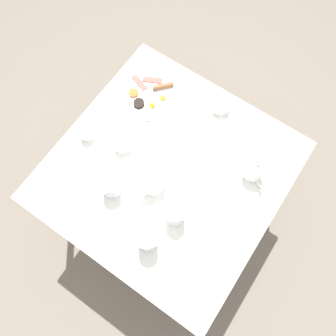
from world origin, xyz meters
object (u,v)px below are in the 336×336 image
water_glass_short (111,186)px  knife_by_plate (74,202)px  creamer_jug (87,133)px  teapot_near (153,183)px  teapot_far (255,169)px  teacup_with_saucer_right (123,144)px  breakfast_plate (150,94)px  water_glass_tall (175,215)px  fork_by_plate (198,266)px  wine_glass_spare (147,240)px  teacup_with_saucer_left (221,106)px

water_glass_short → knife_by_plate: (-0.14, 0.11, -0.05)m
knife_by_plate → creamer_jug: bearing=28.1°
teapot_near → teapot_far: (0.31, -0.34, 0.00)m
teacup_with_saucer_right → breakfast_plate: bearing=11.6°
knife_by_plate → breakfast_plate: bearing=3.4°
teapot_near → water_glass_tall: size_ratio=1.56×
breakfast_plate → creamer_jug: bearing=161.8°
water_glass_short → knife_by_plate: size_ratio=0.51×
creamer_jug → knife_by_plate: bearing=-151.9°
teacup_with_saucer_right → fork_by_plate: (-0.26, -0.58, -0.03)m
teacup_with_saucer_right → fork_by_plate: teacup_with_saucer_right is taller
wine_glass_spare → fork_by_plate: bearing=-80.8°
teapot_far → teacup_with_saucer_right: teapot_far is taller
teacup_with_saucer_left → teacup_with_saucer_right: same height
breakfast_plate → wine_glass_spare: 0.72m
wine_glass_spare → fork_by_plate: wine_glass_spare is taller
breakfast_plate → water_glass_short: 0.52m
teacup_with_saucer_left → teapot_far: bearing=-124.0°
wine_glass_spare → fork_by_plate: 0.24m
teapot_far → water_glass_tall: bearing=100.0°
teacup_with_saucer_right → knife_by_plate: (-0.34, 0.02, -0.03)m
water_glass_short → creamer_jug: bearing=60.7°
water_glass_short → teapot_far: bearing=-48.3°
teapot_near → water_glass_short: teapot_near is taller
teacup_with_saucer_right → teacup_with_saucer_left: bearing=-32.4°
teapot_near → water_glass_short: size_ratio=1.68×
teapot_near → teacup_with_saucer_right: 0.24m
teacup_with_saucer_left → creamer_jug: teacup_with_saucer_left is taller
teacup_with_saucer_right → knife_by_plate: size_ratio=0.71×
teapot_near → fork_by_plate: (-0.18, -0.36, -0.05)m
teapot_near → creamer_jug: teapot_near is taller
teacup_with_saucer_left → water_glass_tall: size_ratio=1.31×
fork_by_plate → teapot_near: bearing=63.4°
teacup_with_saucer_right → knife_by_plate: teacup_with_saucer_right is taller
teacup_with_saucer_left → creamer_jug: bearing=137.0°
breakfast_plate → teapot_near: bearing=-142.8°
teacup_with_saucer_right → wine_glass_spare: wine_glass_spare is taller
fork_by_plate → teacup_with_saucer_left: bearing=24.5°
breakfast_plate → wine_glass_spare: size_ratio=2.19×
teacup_with_saucer_left → breakfast_plate: bearing=111.4°
teapot_near → teapot_far: 0.46m
creamer_jug → fork_by_plate: 0.78m
teapot_far → creamer_jug: bearing=56.3°
water_glass_tall → teapot_near: bearing=68.7°
creamer_jug → fork_by_plate: (-0.21, -0.76, -0.03)m
water_glass_short → knife_by_plate: bearing=142.7°
teapot_far → teacup_with_saucer_right: bearing=57.5°
breakfast_plate → water_glass_tall: 0.63m
breakfast_plate → wine_glass_spare: bearing=-145.2°
teacup_with_saucer_left → wine_glass_spare: (-0.72, -0.08, 0.04)m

